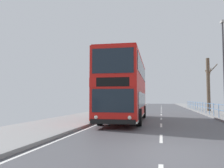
{
  "coord_description": "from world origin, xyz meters",
  "views": [
    {
      "loc": [
        0.03,
        -7.1,
        1.62
      ],
      "look_at": [
        -3.04,
        7.13,
        2.57
      ],
      "focal_mm": 36.64,
      "sensor_mm": 36.0,
      "label": 1
    }
  ],
  "objects": [
    {
      "name": "bare_tree_far_00",
      "position": [
        5.69,
        22.69,
        3.49
      ],
      "size": [
        1.36,
        1.4,
        6.62
      ],
      "color": "brown",
      "rests_on": "ground"
    },
    {
      "name": "double_decker_bus_main",
      "position": [
        -2.57,
        9.57,
        2.39
      ],
      "size": [
        2.9,
        10.41,
        4.57
      ],
      "color": "red",
      "rests_on": "ground"
    },
    {
      "name": "street_lamp_far_side",
      "position": [
        5.36,
        14.11,
        4.93
      ],
      "size": [
        0.28,
        0.6,
        8.33
      ],
      "color": "#38383D",
      "rests_on": "ground"
    },
    {
      "name": "pedestrian_railing_far_kerb",
      "position": [
        4.45,
        17.73,
        0.87
      ],
      "size": [
        0.05,
        32.24,
        1.1
      ],
      "color": "#598CC6",
      "rests_on": "ground"
    },
    {
      "name": "ground",
      "position": [
        -0.72,
        -0.0,
        0.04
      ],
      "size": [
        15.8,
        140.0,
        0.2
      ],
      "color": "#4B4B50"
    }
  ]
}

